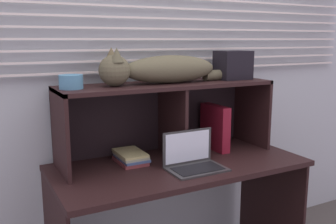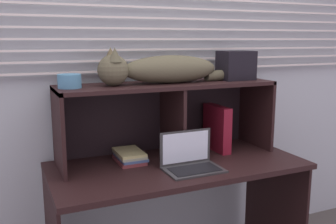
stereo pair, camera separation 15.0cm
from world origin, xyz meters
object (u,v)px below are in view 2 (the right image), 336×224
at_px(book_stack, 130,156).
at_px(cat, 161,69).
at_px(small_basket, 69,81).
at_px(laptop, 191,161).
at_px(storage_box, 236,65).
at_px(binder_upright, 217,128).

bearing_deg(book_stack, cat, 0.68).
xyz_separation_m(book_stack, small_basket, (-0.32, 0.00, 0.44)).
height_order(cat, laptop, cat).
bearing_deg(laptop, storage_box, 29.90).
bearing_deg(cat, book_stack, -179.32).
relative_size(cat, book_stack, 4.41).
distance_m(book_stack, storage_box, 0.86).
height_order(cat, small_basket, cat).
xyz_separation_m(laptop, small_basket, (-0.58, 0.25, 0.43)).
bearing_deg(small_basket, cat, 0.00).
bearing_deg(book_stack, storage_box, 0.19).
bearing_deg(small_basket, binder_upright, 0.00).
xyz_separation_m(cat, storage_box, (0.50, -0.00, 0.01)).
bearing_deg(storage_box, binder_upright, 180.00).
distance_m(cat, book_stack, 0.53).
xyz_separation_m(small_basket, storage_box, (1.02, 0.00, 0.05)).
xyz_separation_m(laptop, storage_box, (0.44, 0.25, 0.49)).
distance_m(laptop, small_basket, 0.77).
distance_m(small_basket, storage_box, 1.02).
relative_size(laptop, storage_box, 1.48).
relative_size(laptop, small_basket, 2.53).
bearing_deg(binder_upright, storage_box, 0.00).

